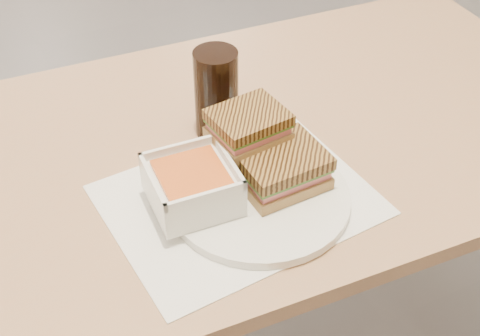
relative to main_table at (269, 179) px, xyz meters
name	(u,v)px	position (x,y,z in m)	size (l,w,h in m)	color
main_table	(269,179)	(0.00, 0.00, 0.00)	(1.23, 0.76, 0.75)	#A07A59
tray_liner	(238,200)	(-0.13, -0.14, 0.12)	(0.41, 0.33, 0.00)	white
plate	(259,198)	(-0.10, -0.15, 0.12)	(0.28, 0.28, 0.01)	white
soup_bowl	(192,186)	(-0.20, -0.12, 0.16)	(0.13, 0.13, 0.07)	white
panini_lower	(281,168)	(-0.06, -0.14, 0.16)	(0.13, 0.11, 0.06)	tan
panini_upper	(248,126)	(-0.08, -0.08, 0.21)	(0.12, 0.10, 0.05)	tan
cola_glass	(216,94)	(-0.09, 0.04, 0.19)	(0.07, 0.07, 0.16)	black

